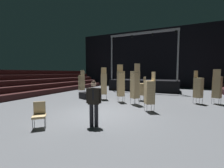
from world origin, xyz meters
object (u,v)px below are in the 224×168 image
at_px(man_with_tie, 94,101).
at_px(chair_stack_mid_right, 121,83).
at_px(loose_chair_near_man, 39,113).
at_px(chair_stack_rear_centre, 217,87).
at_px(chair_stack_rear_right, 135,84).
at_px(equipment_road_case, 85,95).
at_px(stage_riser, 144,84).
at_px(chair_stack_rear_left, 104,84).
at_px(chair_stack_mid_centre, 150,92).
at_px(chair_stack_mid_left, 142,89).
at_px(chair_stack_front_left, 82,82).
at_px(chair_stack_front_right, 198,87).

relative_size(man_with_tie, chair_stack_mid_right, 0.67).
bearing_deg(loose_chair_near_man, man_with_tie, 164.15).
relative_size(chair_stack_mid_right, chair_stack_rear_centre, 1.15).
xyz_separation_m(chair_stack_rear_right, equipment_road_case, (-4.06, 0.44, -1.04)).
relative_size(stage_riser, equipment_road_case, 8.13).
xyz_separation_m(chair_stack_rear_left, chair_stack_rear_centre, (7.29, 1.54, -0.08)).
distance_m(chair_stack_mid_centre, chair_stack_rear_right, 1.76).
relative_size(chair_stack_rear_right, equipment_road_case, 2.84).
bearing_deg(chair_stack_rear_centre, equipment_road_case, -140.21).
bearing_deg(chair_stack_rear_right, chair_stack_mid_left, 29.25).
xyz_separation_m(stage_riser, man_with_tie, (0.65, -11.85, 0.30)).
height_order(chair_stack_mid_left, chair_stack_rear_centre, chair_stack_rear_centre).
height_order(chair_stack_front_left, chair_stack_rear_left, chair_stack_rear_left).
xyz_separation_m(chair_stack_front_right, chair_stack_mid_right, (-4.74, -1.48, 0.21)).
bearing_deg(equipment_road_case, stage_riser, 66.82).
bearing_deg(man_with_tie, stage_riser, -105.72).
relative_size(chair_stack_front_right, loose_chair_near_man, 2.26).
distance_m(chair_stack_front_right, chair_stack_mid_left, 3.54).
bearing_deg(chair_stack_front_right, chair_stack_rear_left, -47.01).
relative_size(chair_stack_mid_centre, chair_stack_rear_left, 0.86).
distance_m(man_with_tie, chair_stack_front_left, 8.29).
distance_m(man_with_tie, loose_chair_near_man, 2.02).
xyz_separation_m(chair_stack_mid_left, chair_stack_rear_centre, (4.58, 0.85, 0.25)).
bearing_deg(man_with_tie, chair_stack_mid_right, -100.04).
distance_m(chair_stack_mid_right, chair_stack_rear_centre, 6.12).
xyz_separation_m(chair_stack_front_right, chair_stack_mid_left, (-3.50, -0.45, -0.21)).
bearing_deg(chair_stack_mid_centre, loose_chair_near_man, 110.11).
bearing_deg(chair_stack_rear_left, man_with_tie, 85.75).
height_order(stage_riser, chair_stack_mid_right, stage_riser).
xyz_separation_m(man_with_tie, chair_stack_front_right, (4.02, 6.16, 0.09)).
relative_size(chair_stack_front_right, chair_stack_rear_left, 0.89).
bearing_deg(chair_stack_mid_centre, chair_stack_front_left, 32.70).
xyz_separation_m(man_with_tie, loose_chair_near_man, (-1.74, -0.93, -0.44)).
xyz_separation_m(chair_stack_front_left, loose_chair_near_man, (3.49, -7.35, -0.58)).
bearing_deg(loose_chair_near_man, chair_stack_mid_centre, -173.44).
xyz_separation_m(chair_stack_mid_centre, loose_chair_near_man, (-3.24, -3.93, -0.49)).
relative_size(stage_riser, chair_stack_mid_right, 2.86).
distance_m(stage_riser, equipment_road_case, 7.73).
relative_size(chair_stack_mid_left, chair_stack_rear_centre, 0.77).
xyz_separation_m(chair_stack_mid_right, equipment_road_case, (-2.96, 0.07, -1.04)).
bearing_deg(chair_stack_rear_left, chair_stack_mid_left, 166.49).
distance_m(chair_stack_mid_left, chair_stack_rear_left, 2.82).
height_order(man_with_tie, loose_chair_near_man, man_with_tie).
distance_m(chair_stack_front_right, chair_stack_mid_right, 4.97).
height_order(chair_stack_mid_centre, chair_stack_rear_centre, chair_stack_rear_centre).
relative_size(chair_stack_mid_left, loose_chair_near_man, 1.81).
relative_size(chair_stack_rear_left, equipment_road_case, 2.66).
height_order(chair_stack_rear_left, chair_stack_rear_centre, chair_stack_rear_left).
bearing_deg(chair_stack_mid_right, equipment_road_case, -39.42).
bearing_deg(loose_chair_near_man, chair_stack_mid_right, -144.12).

